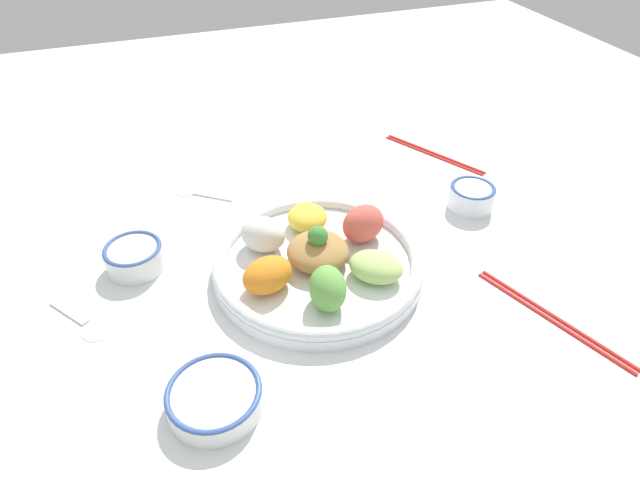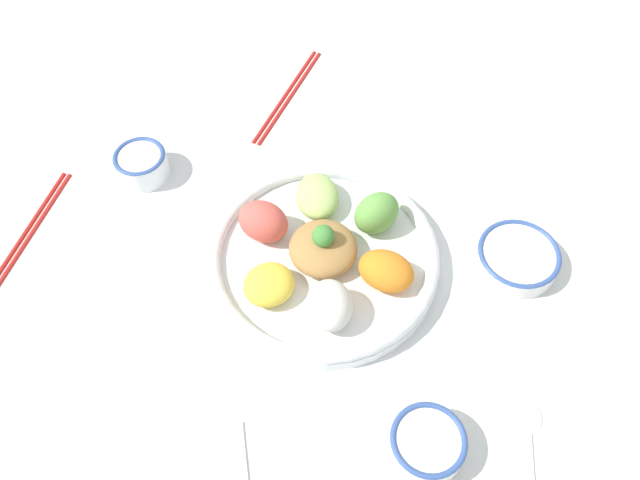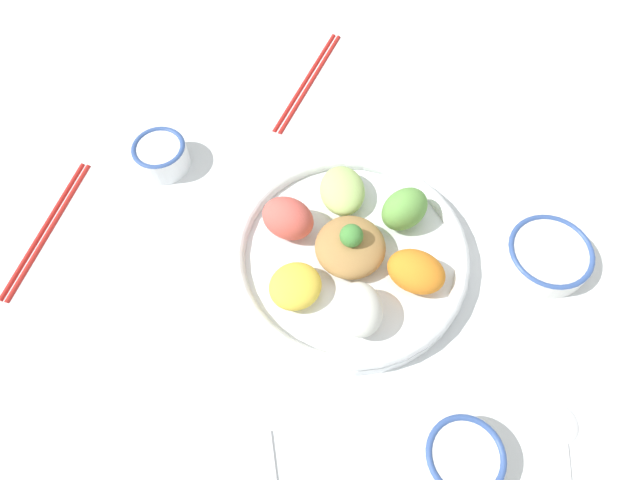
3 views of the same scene
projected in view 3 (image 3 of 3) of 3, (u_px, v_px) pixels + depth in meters
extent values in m
plane|color=white|center=(324.00, 272.00, 0.75)|extent=(2.40, 2.40, 0.00)
cylinder|color=white|center=(349.00, 257.00, 0.75)|extent=(0.33, 0.33, 0.02)
torus|color=white|center=(350.00, 252.00, 0.73)|extent=(0.33, 0.33, 0.02)
ellipsoid|color=#6BAD4C|center=(405.00, 209.00, 0.74)|extent=(0.08, 0.06, 0.06)
ellipsoid|color=#B7DB7A|center=(342.00, 191.00, 0.77)|extent=(0.10, 0.10, 0.04)
ellipsoid|color=#E55B51|center=(288.00, 218.00, 0.73)|extent=(0.08, 0.09, 0.06)
ellipsoid|color=yellow|center=(293.00, 284.00, 0.69)|extent=(0.08, 0.08, 0.04)
ellipsoid|color=white|center=(360.00, 309.00, 0.67)|extent=(0.09, 0.09, 0.06)
ellipsoid|color=orange|center=(416.00, 272.00, 0.70)|extent=(0.08, 0.09, 0.05)
ellipsoid|color=#AD7F47|center=(350.00, 247.00, 0.72)|extent=(0.10, 0.10, 0.04)
sphere|color=#478E3D|center=(351.00, 236.00, 0.69)|extent=(0.03, 0.03, 0.03)
cylinder|color=white|center=(548.00, 256.00, 0.74)|extent=(0.12, 0.12, 0.03)
torus|color=#38569E|center=(551.00, 251.00, 0.73)|extent=(0.12, 0.12, 0.01)
cylinder|color=maroon|center=(550.00, 252.00, 0.73)|extent=(0.10, 0.10, 0.00)
cylinder|color=white|center=(462.00, 458.00, 0.61)|extent=(0.09, 0.09, 0.04)
torus|color=#38569E|center=(466.00, 456.00, 0.59)|extent=(0.09, 0.09, 0.01)
cylinder|color=maroon|center=(465.00, 456.00, 0.60)|extent=(0.07, 0.07, 0.00)
cylinder|color=white|center=(162.00, 156.00, 0.82)|extent=(0.08, 0.08, 0.04)
torus|color=#38569E|center=(158.00, 148.00, 0.80)|extent=(0.08, 0.08, 0.01)
cylinder|color=white|center=(159.00, 149.00, 0.80)|extent=(0.07, 0.07, 0.00)
cylinder|color=red|center=(306.00, 79.00, 0.92)|extent=(0.24, 0.09, 0.01)
cylinder|color=red|center=(311.00, 81.00, 0.92)|extent=(0.24, 0.09, 0.01)
cylinder|color=red|center=(50.00, 228.00, 0.78)|extent=(0.21, 0.12, 0.01)
cylinder|color=red|center=(43.00, 227.00, 0.78)|extent=(0.21, 0.12, 0.01)
cube|color=silver|center=(568.00, 476.00, 0.62)|extent=(0.07, 0.06, 0.01)
ellipsoid|color=silver|center=(563.00, 424.00, 0.64)|extent=(0.06, 0.06, 0.01)
cube|color=silver|center=(270.00, 468.00, 0.62)|extent=(0.06, 0.07, 0.01)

